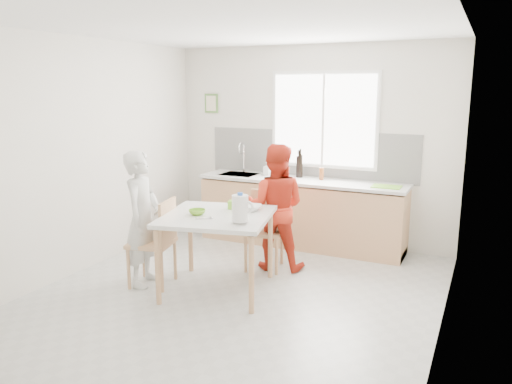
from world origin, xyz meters
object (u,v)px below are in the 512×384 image
dining_table (217,222)px  chair_far (265,226)px  milk_jug (241,208)px  chair_left (157,239)px  wine_bottle_b (299,166)px  bowl_green (197,212)px  person_red (275,207)px  wine_bottle_a (300,166)px  person_white (143,219)px  bowl_white (251,208)px

dining_table → chair_far: 0.92m
dining_table → milk_jug: (0.38, -0.20, 0.24)m
dining_table → milk_jug: milk_jug is taller
chair_left → wine_bottle_b: (0.81, 2.14, 0.54)m
bowl_green → wine_bottle_b: size_ratio=0.58×
person_red → wine_bottle_a: bearing=-97.6°
dining_table → person_red: person_red is taller
person_white → chair_left: bearing=-90.0°
chair_left → chair_far: bearing=128.6°
person_white → milk_jug: size_ratio=5.21×
chair_far → person_white: (-0.98, -1.07, 0.23)m
bowl_white → bowl_green: bearing=-136.1°
bowl_white → milk_jug: 0.55m
wine_bottle_b → bowl_green: bearing=-99.2°
dining_table → wine_bottle_a: (0.18, 1.99, 0.33)m
person_white → wine_bottle_b: (0.97, 2.18, 0.33)m
dining_table → bowl_green: bowl_green is taller
dining_table → chair_far: (0.16, 0.88, -0.24)m
chair_far → wine_bottle_b: size_ratio=3.09×
person_white → bowl_white: person_white is taller
bowl_green → wine_bottle_b: 2.12m
dining_table → person_red: 0.94m
person_white → bowl_green: 0.65m
dining_table → person_white: 0.84m
dining_table → wine_bottle_a: 2.03m
chair_left → dining_table: bearing=90.0°
person_white → bowl_green: person_white is taller
dining_table → chair_far: bearing=79.8°
person_red → wine_bottle_b: bearing=-96.5°
bowl_green → dining_table: bearing=27.0°
person_white → wine_bottle_b: 2.41m
chair_far → milk_jug: size_ratio=3.26×
dining_table → wine_bottle_b: wine_bottle_b is taller
chair_far → dining_table: bearing=-113.1°
chair_far → wine_bottle_a: wine_bottle_a is taller
chair_far → bowl_white: 0.67m
dining_table → person_white: bearing=-167.1°
bowl_green → milk_jug: milk_jug is taller
milk_jug → wine_bottle_b: (-0.23, 2.19, 0.08)m
dining_table → bowl_green: 0.24m
chair_left → person_white: (-0.16, -0.04, 0.21)m
bowl_green → wine_bottle_a: size_ratio=0.55×
chair_far → person_white: person_white is taller
dining_table → chair_left: size_ratio=1.36×
chair_left → person_red: 1.42m
wine_bottle_a → wine_bottle_b: (-0.02, -0.00, -0.01)m
bowl_green → wine_bottle_a: (0.36, 2.09, 0.22)m
chair_far → bowl_white: chair_far is taller
chair_left → chair_far: chair_left is taller
bowl_white → person_white: bearing=-154.7°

